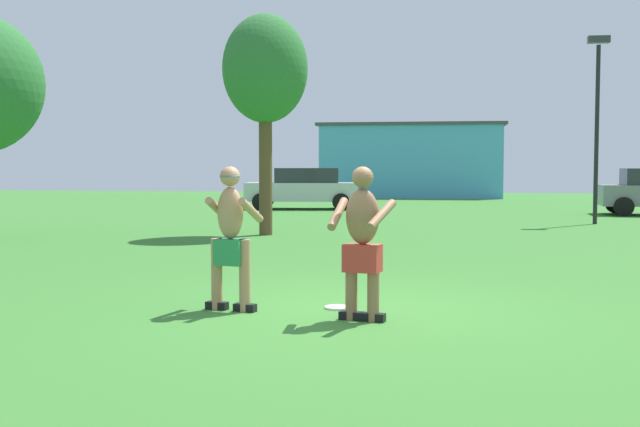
{
  "coord_description": "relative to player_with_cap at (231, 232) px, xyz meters",
  "views": [
    {
      "loc": [
        0.83,
        -8.78,
        1.68
      ],
      "look_at": [
        -0.76,
        1.57,
        1.03
      ],
      "focal_mm": 43.58,
      "sensor_mm": 36.0,
      "label": 1
    }
  ],
  "objects": [
    {
      "name": "frisbee",
      "position": [
        1.2,
        0.3,
        -0.9
      ],
      "size": [
        0.3,
        0.3,
        0.03
      ],
      "primitive_type": "cylinder",
      "color": "white",
      "rests_on": "ground_plane"
    },
    {
      "name": "outbuilding_behind_lot",
      "position": [
        0.86,
        33.04,
        1.03
      ],
      "size": [
        9.69,
        4.37,
        3.89
      ],
      "color": "#4C9ED1",
      "rests_on": "ground_plane"
    },
    {
      "name": "ground_plane",
      "position": [
        1.54,
        0.14,
        -0.92
      ],
      "size": [
        80.0,
        80.0,
        0.0
      ],
      "primitive_type": "plane",
      "color": "#38752D"
    },
    {
      "name": "player_with_cap",
      "position": [
        0.0,
        0.0,
        0.0
      ],
      "size": [
        0.64,
        0.66,
        1.68
      ],
      "color": "black",
      "rests_on": "ground_plane"
    },
    {
      "name": "tree_behind_players",
      "position": [
        -1.77,
        9.64,
        3.01
      ],
      "size": [
        2.05,
        2.05,
        5.29
      ],
      "color": "brown",
      "rests_on": "ground_plane"
    },
    {
      "name": "car_silver_near_post",
      "position": [
        -2.81,
        20.82,
        -0.09
      ],
      "size": [
        4.48,
        2.43,
        1.58
      ],
      "color": "silver",
      "rests_on": "ground_plane"
    },
    {
      "name": "lamp_post",
      "position": [
        6.79,
        14.49,
        2.39
      ],
      "size": [
        0.6,
        0.24,
        5.34
      ],
      "color": "black",
      "rests_on": "ground_plane"
    },
    {
      "name": "player_in_red",
      "position": [
        1.56,
        -0.37,
        -0.04
      ],
      "size": [
        0.71,
        0.66,
        1.67
      ],
      "color": "black",
      "rests_on": "ground_plane"
    }
  ]
}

